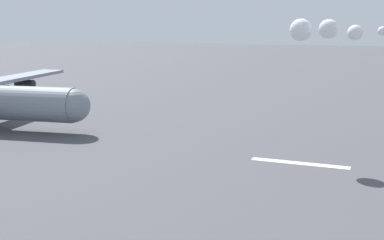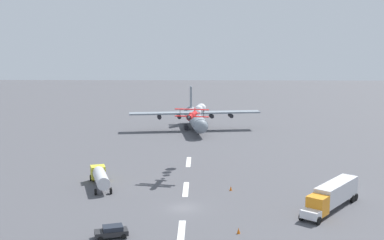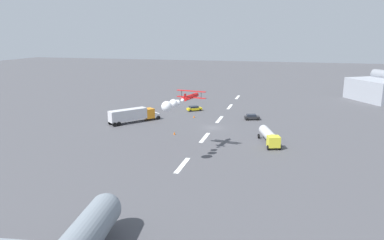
% 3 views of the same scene
% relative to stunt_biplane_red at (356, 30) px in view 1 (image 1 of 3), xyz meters
% --- Properties ---
extents(runway_stripe_4, '(8.00, 0.90, 0.01)m').
position_rel_stunt_biplane_red_xyz_m(runway_stripe_4, '(3.69, 1.75, -10.82)').
color(runway_stripe_4, white).
rests_on(runway_stripe_4, ground).
extents(stunt_biplane_red, '(14.31, 6.16, 2.19)m').
position_rel_stunt_biplane_red_xyz_m(stunt_biplane_red, '(0.00, 0.00, 0.00)').
color(stunt_biplane_red, red).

